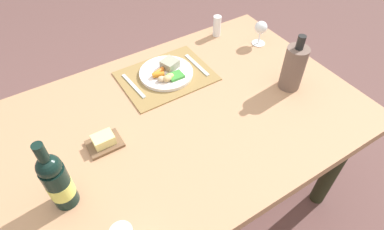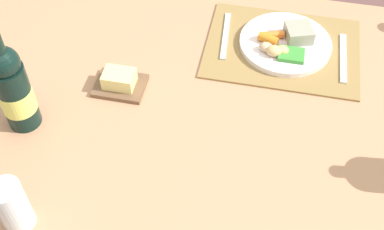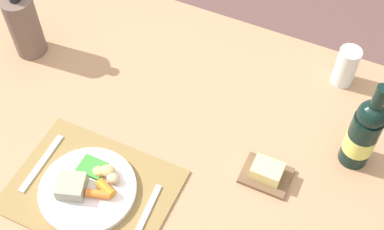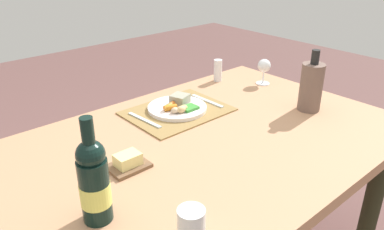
{
  "view_description": "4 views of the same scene",
  "coord_description": "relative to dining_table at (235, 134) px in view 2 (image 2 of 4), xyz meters",
  "views": [
    {
      "loc": [
        0.44,
        0.81,
        1.69
      ],
      "look_at": [
        -0.04,
        0.05,
        0.75
      ],
      "focal_mm": 30.01,
      "sensor_mm": 36.0,
      "label": 1
    },
    {
      "loc": [
        -0.05,
        0.82,
        1.67
      ],
      "look_at": [
        0.1,
        0.08,
        0.78
      ],
      "focal_mm": 47.32,
      "sensor_mm": 36.0,
      "label": 2
    },
    {
      "loc": [
        0.43,
        -0.75,
        1.93
      ],
      "look_at": [
        0.07,
        0.03,
        0.78
      ],
      "focal_mm": 48.74,
      "sensor_mm": 36.0,
      "label": 3
    },
    {
      "loc": [
        0.86,
        0.9,
        1.4
      ],
      "look_at": [
        0.05,
        -0.01,
        0.82
      ],
      "focal_mm": 35.71,
      "sensor_mm": 36.0,
      "label": 4
    }
  ],
  "objects": [
    {
      "name": "dining_table",
      "position": [
        0.0,
        0.0,
        0.0
      ],
      "size": [
        1.57,
        1.02,
        0.71
      ],
      "color": "tan",
      "rests_on": "ground_plane"
    },
    {
      "name": "dinner_plate",
      "position": [
        -0.1,
        -0.26,
        0.11
      ],
      "size": [
        0.26,
        0.26,
        0.05
      ],
      "color": "white",
      "rests_on": "placemat"
    },
    {
      "name": "knife",
      "position": [
        0.07,
        -0.27,
        0.1
      ],
      "size": [
        0.03,
        0.2,
        0.0
      ],
      "primitive_type": "cube",
      "rotation": [
        0.0,
        0.0,
        0.08
      ],
      "color": "silver",
      "rests_on": "placemat"
    },
    {
      "name": "fork",
      "position": [
        -0.25,
        -0.25,
        0.1
      ],
      "size": [
        0.02,
        0.19,
        0.0
      ],
      "primitive_type": "cube",
      "rotation": [
        0.0,
        0.0,
        0.02
      ],
      "color": "silver",
      "rests_on": "placemat"
    },
    {
      "name": "butter_dish",
      "position": [
        0.31,
        -0.03,
        0.11
      ],
      "size": [
        0.13,
        0.1,
        0.05
      ],
      "color": "brown",
      "rests_on": "dining_table"
    },
    {
      "name": "wine_bottle",
      "position": [
        0.51,
        0.13,
        0.21
      ],
      "size": [
        0.08,
        0.08,
        0.3
      ],
      "color": "black",
      "rests_on": "dining_table"
    },
    {
      "name": "placemat",
      "position": [
        -0.09,
        -0.26,
        0.09
      ],
      "size": [
        0.42,
        0.32,
        0.01
      ],
      "primitive_type": "cube",
      "color": "olive",
      "rests_on": "dining_table"
    },
    {
      "name": "water_tumbler",
      "position": [
        0.4,
        0.39,
        0.14
      ],
      "size": [
        0.07,
        0.07,
        0.13
      ],
      "color": "silver",
      "rests_on": "dining_table"
    }
  ]
}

